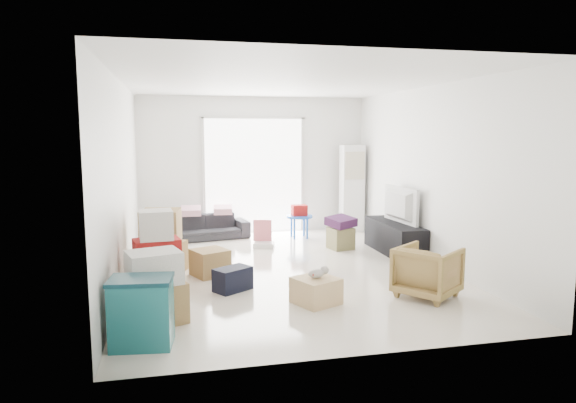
% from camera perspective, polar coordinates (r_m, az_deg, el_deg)
% --- Properties ---
extents(room_shell, '(4.98, 6.48, 3.18)m').
position_cam_1_polar(room_shell, '(7.34, -0.22, 2.61)').
color(room_shell, silver).
rests_on(room_shell, ground).
extents(sliding_door, '(2.10, 0.04, 2.33)m').
position_cam_1_polar(sliding_door, '(10.27, -3.80, 3.43)').
color(sliding_door, white).
rests_on(sliding_door, room_shell).
extents(ac_tower, '(0.45, 0.30, 1.75)m').
position_cam_1_polar(ac_tower, '(10.47, 7.11, 1.44)').
color(ac_tower, white).
rests_on(ac_tower, room_shell).
extents(tv_console, '(0.46, 1.55, 0.52)m').
position_cam_1_polar(tv_console, '(8.76, 11.75, -3.96)').
color(tv_console, black).
rests_on(tv_console, room_shell).
extents(television, '(0.68, 1.08, 0.13)m').
position_cam_1_polar(television, '(8.70, 11.80, -1.86)').
color(television, black).
rests_on(television, tv_console).
extents(sofa, '(1.63, 0.75, 0.61)m').
position_cam_1_polar(sofa, '(9.81, -9.07, -2.37)').
color(sofa, '#26272C').
rests_on(sofa, room_shell).
extents(pillow_left, '(0.44, 0.36, 0.13)m').
position_cam_1_polar(pillow_left, '(9.73, -10.76, -0.25)').
color(pillow_left, '#D99EB3').
rests_on(pillow_left, sofa).
extents(pillow_right, '(0.34, 0.28, 0.11)m').
position_cam_1_polar(pillow_right, '(9.81, -7.27, -0.19)').
color(pillow_right, '#D99EB3').
rests_on(pillow_right, sofa).
extents(armchair, '(0.90, 0.91, 0.69)m').
position_cam_1_polar(armchair, '(6.53, 15.26, -7.26)').
color(armchair, '#9F7646').
rests_on(armchair, room_shell).
extents(storage_bins, '(0.62, 0.47, 0.66)m').
position_cam_1_polar(storage_bins, '(5.09, -15.95, -11.72)').
color(storage_bins, '#1A6467').
rests_on(storage_bins, room_shell).
extents(box_stack_a, '(0.72, 0.66, 0.77)m').
position_cam_1_polar(box_stack_a, '(5.64, -14.59, -9.38)').
color(box_stack_a, olive).
rests_on(box_stack_a, room_shell).
extents(box_stack_b, '(0.62, 0.61, 1.05)m').
position_cam_1_polar(box_stack_b, '(6.59, -14.34, -6.09)').
color(box_stack_b, olive).
rests_on(box_stack_b, room_shell).
extents(box_stack_c, '(0.76, 0.70, 0.91)m').
position_cam_1_polar(box_stack_c, '(7.58, -13.90, -4.40)').
color(box_stack_c, olive).
rests_on(box_stack_c, room_shell).
extents(loose_box, '(0.59, 0.59, 0.37)m').
position_cam_1_polar(loose_box, '(7.33, -8.66, -6.72)').
color(loose_box, olive).
rests_on(loose_box, room_shell).
extents(duffel_bag, '(0.54, 0.49, 0.30)m').
position_cam_1_polar(duffel_bag, '(6.63, -6.16, -8.57)').
color(duffel_bag, black).
rests_on(duffel_bag, room_shell).
extents(ottoman, '(0.44, 0.44, 0.37)m').
position_cam_1_polar(ottoman, '(8.93, 5.87, -4.08)').
color(ottoman, olive).
rests_on(ottoman, room_shell).
extents(blanket, '(0.54, 0.54, 0.14)m').
position_cam_1_polar(blanket, '(8.88, 5.89, -2.46)').
color(blanket, '#431D4A').
rests_on(blanket, ottoman).
extents(kids_table, '(0.50, 0.50, 0.63)m').
position_cam_1_polar(kids_table, '(9.76, 1.26, -1.45)').
color(kids_table, blue).
rests_on(kids_table, room_shell).
extents(toy_walker, '(0.42, 0.39, 0.47)m').
position_cam_1_polar(toy_walker, '(9.07, -2.75, -4.22)').
color(toy_walker, silver).
rests_on(toy_walker, room_shell).
extents(wood_crate, '(0.61, 0.61, 0.31)m').
position_cam_1_polar(wood_crate, '(6.12, 3.13, -9.86)').
color(wood_crate, '#E2B982').
rests_on(wood_crate, room_shell).
extents(plush_bunny, '(0.26, 0.15, 0.13)m').
position_cam_1_polar(plush_bunny, '(6.08, 3.39, -7.91)').
color(plush_bunny, '#B2ADA8').
rests_on(plush_bunny, wood_crate).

